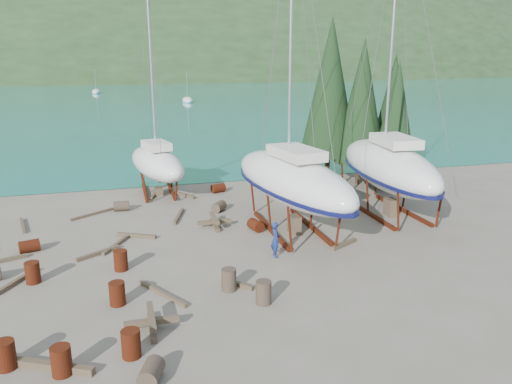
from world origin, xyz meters
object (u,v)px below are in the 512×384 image
object	(u,v)px
large_sailboat_far	(389,166)
small_sailboat_shore	(157,163)
large_sailboat_near	(292,179)
worker	(275,239)

from	to	relation	value
large_sailboat_far	small_sailboat_shore	size ratio (longest dim) A/B	1.38
large_sailboat_near	large_sailboat_far	world-z (taller)	large_sailboat_far
worker	large_sailboat_near	bearing A→B (deg)	-28.98
small_sailboat_shore	worker	size ratio (longest dim) A/B	7.59
large_sailboat_near	small_sailboat_shore	world-z (taller)	large_sailboat_near
large_sailboat_far	worker	distance (m)	9.51
large_sailboat_near	large_sailboat_far	xyz separation A→B (m)	(6.25, 1.26, 0.08)
small_sailboat_shore	worker	world-z (taller)	small_sailboat_shore
worker	large_sailboat_far	bearing A→B (deg)	-59.73
large_sailboat_near	small_sailboat_shore	size ratio (longest dim) A/B	1.35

